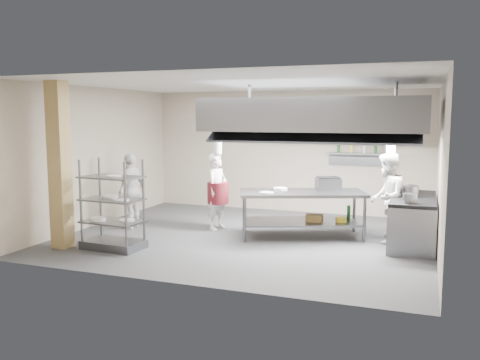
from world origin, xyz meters
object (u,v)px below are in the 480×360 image
(chef_head, at_px, (217,192))
(griddle, at_px, (328,184))
(island, at_px, (302,214))
(cooking_range, at_px, (413,222))
(stockpot, at_px, (411,191))
(chef_plating, at_px, (132,191))
(chef_line, at_px, (387,198))
(pass_rack, at_px, (112,204))

(chef_head, xyz_separation_m, griddle, (2.27, 0.32, 0.23))
(island, relative_size, cooking_range, 1.22)
(griddle, relative_size, stockpot, 1.68)
(island, relative_size, stockpot, 8.50)
(island, distance_m, stockpot, 2.10)
(chef_plating, distance_m, stockpot, 5.65)
(chef_head, xyz_separation_m, chef_line, (3.43, 0.07, 0.05))
(pass_rack, distance_m, stockpot, 5.46)
(chef_line, bearing_deg, chef_head, -84.67)
(cooking_range, distance_m, chef_line, 0.65)
(chef_plating, bearing_deg, chef_head, 104.85)
(pass_rack, height_order, griddle, pass_rack)
(cooking_range, distance_m, griddle, 1.77)
(pass_rack, xyz_separation_m, griddle, (3.43, 2.44, 0.22))
(chef_head, bearing_deg, chef_line, -78.09)
(cooking_range, relative_size, chef_head, 1.25)
(cooking_range, xyz_separation_m, chef_plating, (-5.68, -0.53, 0.38))
(cooking_range, bearing_deg, pass_rack, -157.04)
(island, height_order, pass_rack, pass_rack)
(chef_plating, bearing_deg, stockpot, 94.62)
(chef_line, height_order, griddle, chef_line)
(pass_rack, distance_m, chef_plating, 1.73)
(pass_rack, bearing_deg, griddle, 39.57)
(cooking_range, height_order, stockpot, stockpot)
(chef_head, xyz_separation_m, stockpot, (3.85, 0.05, 0.20))
(stockpot, bearing_deg, chef_head, -179.24)
(chef_line, xyz_separation_m, stockpot, (0.42, -0.02, 0.15))
(cooking_range, height_order, chef_plating, chef_plating)
(griddle, distance_m, stockpot, 1.61)
(chef_line, xyz_separation_m, chef_plating, (-5.20, -0.57, -0.05))
(cooking_range, height_order, griddle, griddle)
(griddle, bearing_deg, chef_head, 165.80)
(chef_head, bearing_deg, cooking_range, -78.82)
(island, height_order, griddle, griddle)
(stockpot, bearing_deg, chef_line, 177.27)
(island, distance_m, chef_plating, 3.64)
(cooking_range, bearing_deg, chef_line, 175.24)
(island, xyz_separation_m, cooking_range, (2.08, 0.10, -0.04))
(pass_rack, relative_size, cooking_range, 0.81)
(chef_head, height_order, stockpot, chef_head)
(chef_line, bearing_deg, chef_plating, -79.57)
(chef_plating, bearing_deg, island, 95.78)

